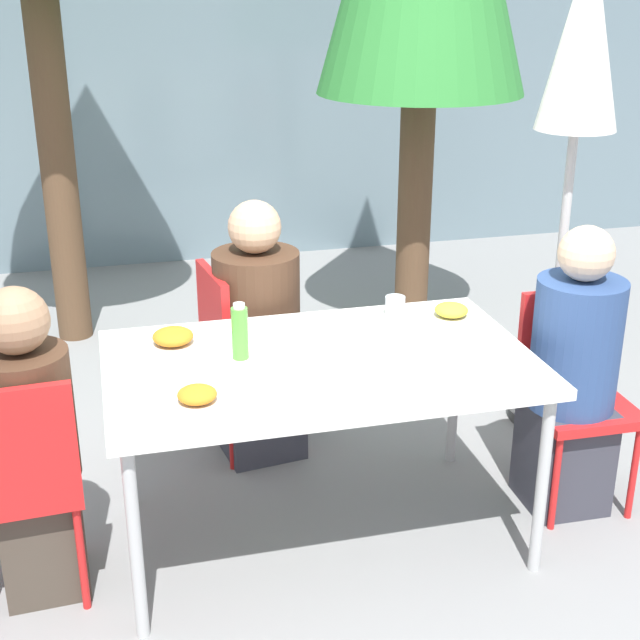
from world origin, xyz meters
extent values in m
plane|color=gray|center=(0.00, 0.00, 0.00)|extent=(24.00, 24.00, 0.00)
cube|color=slate|center=(0.00, 3.79, 1.50)|extent=(10.00, 0.20, 3.00)
cube|color=white|center=(0.00, 0.00, 0.74)|extent=(1.55, 0.94, 0.04)
cylinder|color=#B7B7B7|center=(-0.71, -0.41, 0.36)|extent=(0.04, 0.04, 0.72)
cylinder|color=#B7B7B7|center=(0.71, -0.41, 0.36)|extent=(0.04, 0.04, 0.72)
cylinder|color=#B7B7B7|center=(-0.71, 0.41, 0.36)|extent=(0.04, 0.04, 0.72)
cylinder|color=#B7B7B7|center=(0.71, 0.41, 0.36)|extent=(0.04, 0.04, 0.72)
cube|color=red|center=(-1.07, -0.06, 0.43)|extent=(0.42, 0.42, 0.04)
cube|color=red|center=(-1.06, -0.24, 0.66)|extent=(0.40, 0.06, 0.42)
cylinder|color=red|center=(-0.91, 0.12, 0.21)|extent=(0.03, 0.03, 0.41)
cylinder|color=red|center=(-0.90, -0.22, 0.21)|extent=(0.03, 0.03, 0.41)
cube|color=#473D33|center=(-1.02, -0.06, 0.23)|extent=(0.30, 0.30, 0.45)
cylinder|color=#472D1E|center=(-1.02, -0.06, 0.68)|extent=(0.31, 0.31, 0.46)
sphere|color=#9E7556|center=(-1.02, -0.06, 1.03)|extent=(0.22, 0.22, 0.22)
cube|color=red|center=(1.07, -0.02, 0.43)|extent=(0.41, 0.41, 0.04)
cube|color=red|center=(1.08, 0.16, 0.66)|extent=(0.40, 0.04, 0.42)
cylinder|color=red|center=(1.24, -0.20, 0.21)|extent=(0.03, 0.03, 0.41)
cylinder|color=red|center=(0.90, -0.19, 0.21)|extent=(0.03, 0.03, 0.41)
cylinder|color=red|center=(1.25, 0.14, 0.21)|extent=(0.03, 0.03, 0.41)
cylinder|color=red|center=(0.91, 0.15, 0.21)|extent=(0.03, 0.03, 0.41)
cube|color=#383842|center=(1.02, -0.02, 0.23)|extent=(0.32, 0.32, 0.45)
cylinder|color=navy|center=(1.02, -0.02, 0.72)|extent=(0.34, 0.34, 0.53)
sphere|color=beige|center=(1.02, -0.02, 1.08)|extent=(0.21, 0.21, 0.21)
cube|color=red|center=(-0.11, 0.77, 0.43)|extent=(0.45, 0.45, 0.04)
cube|color=red|center=(-0.29, 0.74, 0.66)|extent=(0.09, 0.40, 0.42)
cylinder|color=red|center=(0.04, 0.96, 0.21)|extent=(0.03, 0.03, 0.41)
cylinder|color=red|center=(0.08, 0.62, 0.21)|extent=(0.03, 0.03, 0.41)
cylinder|color=red|center=(-0.30, 0.91, 0.21)|extent=(0.03, 0.03, 0.41)
cylinder|color=red|center=(-0.25, 0.58, 0.21)|extent=(0.03, 0.03, 0.41)
cube|color=#383842|center=(-0.10, 0.72, 0.23)|extent=(0.38, 0.38, 0.45)
cylinder|color=#472D1E|center=(-0.10, 0.72, 0.70)|extent=(0.38, 0.38, 0.50)
sphere|color=tan|center=(-0.10, 0.72, 1.07)|extent=(0.23, 0.23, 0.23)
cylinder|color=#333333|center=(1.32, 0.67, 0.03)|extent=(0.36, 0.36, 0.05)
cylinder|color=#BCBCBC|center=(1.32, 0.67, 1.12)|extent=(0.04, 0.04, 2.24)
cone|color=silver|center=(1.32, 0.67, 1.83)|extent=(0.36, 0.36, 0.82)
cylinder|color=white|center=(0.61, 0.24, 0.77)|extent=(0.25, 0.25, 0.01)
ellipsoid|color=gold|center=(0.61, 0.24, 0.80)|extent=(0.13, 0.13, 0.05)
cylinder|color=white|center=(-0.48, -0.27, 0.77)|extent=(0.23, 0.23, 0.01)
ellipsoid|color=orange|center=(-0.48, -0.27, 0.80)|extent=(0.13, 0.13, 0.05)
cylinder|color=white|center=(-0.51, 0.23, 0.77)|extent=(0.28, 0.28, 0.01)
ellipsoid|color=orange|center=(-0.51, 0.23, 0.80)|extent=(0.15, 0.15, 0.06)
cylinder|color=#51A338|center=(-0.28, 0.07, 0.86)|extent=(0.06, 0.06, 0.19)
cylinder|color=white|center=(-0.28, 0.07, 0.96)|extent=(0.04, 0.04, 0.02)
cylinder|color=silver|center=(0.40, 0.34, 0.80)|extent=(0.08, 0.08, 0.08)
cylinder|color=white|center=(0.14, -0.22, 0.79)|extent=(0.16, 0.16, 0.06)
cylinder|color=brown|center=(1.07, 1.96, 0.71)|extent=(0.20, 0.20, 1.43)
cylinder|color=brown|center=(-0.93, 2.35, 1.01)|extent=(0.20, 0.20, 2.01)
camera|label=1|loc=(-0.73, -2.87, 2.08)|focal=50.00mm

